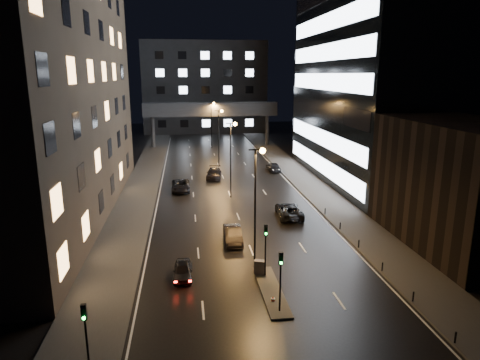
{
  "coord_description": "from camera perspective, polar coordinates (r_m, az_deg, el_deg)",
  "views": [
    {
      "loc": [
        -5.87,
        -27.2,
        16.23
      ],
      "look_at": [
        0.42,
        21.55,
        4.0
      ],
      "focal_mm": 32.0,
      "sensor_mm": 36.0,
      "label": 1
    }
  ],
  "objects": [
    {
      "name": "building_right_low",
      "position": [
        45.66,
        27.42,
        -0.58
      ],
      "size": [
        10.0,
        18.0,
        12.0
      ],
      "primitive_type": "cube",
      "color": "black",
      "rests_on": "ground"
    },
    {
      "name": "car_away_a",
      "position": [
        35.96,
        -7.62,
        -11.86
      ],
      "size": [
        1.6,
        3.8,
        1.28
      ],
      "primitive_type": "imported",
      "rotation": [
        0.0,
        0.0,
        -0.02
      ],
      "color": "black",
      "rests_on": "ground"
    },
    {
      "name": "streetlight_mid_b",
      "position": [
        76.07,
        -2.76,
        6.61
      ],
      "size": [
        1.45,
        0.5,
        10.15
      ],
      "color": "black",
      "rests_on": "ground"
    },
    {
      "name": "car_away_d",
      "position": [
        68.33,
        -3.5,
        0.89
      ],
      "size": [
        2.93,
        5.72,
        1.59
      ],
      "primitive_type": "imported",
      "rotation": [
        0.0,
        0.0,
        -0.13
      ],
      "color": "black",
      "rests_on": "ground"
    },
    {
      "name": "traffic_signal_near",
      "position": [
        34.86,
        3.43,
        -8.2
      ],
      "size": [
        0.28,
        0.34,
        4.4
      ],
      "color": "black",
      "rests_on": "median_island"
    },
    {
      "name": "utility_cabinet",
      "position": [
        36.04,
        2.64,
        -11.52
      ],
      "size": [
        0.98,
        0.78,
        1.16
      ],
      "primitive_type": "cube",
      "rotation": [
        0.0,
        0.0,
        -0.33
      ],
      "color": "#515053",
      "rests_on": "median_island"
    },
    {
      "name": "streetlight_near",
      "position": [
        37.02,
        2.29,
        -1.28
      ],
      "size": [
        1.45,
        0.5,
        10.15
      ],
      "color": "black",
      "rests_on": "ground"
    },
    {
      "name": "ground",
      "position": [
        69.38,
        -2.29,
        0.43
      ],
      "size": [
        160.0,
        160.0,
        0.0
      ],
      "primitive_type": "plane",
      "color": "black",
      "rests_on": "ground"
    },
    {
      "name": "median_island",
      "position": [
        33.94,
        4.16,
        -14.5
      ],
      "size": [
        1.6,
        8.0,
        0.15
      ],
      "primitive_type": "cube",
      "color": "#383533",
      "rests_on": "ground"
    },
    {
      "name": "bollard_row",
      "position": [
        40.53,
        16.91,
        -9.58
      ],
      "size": [
        0.12,
        25.12,
        0.9
      ],
      "color": "black",
      "rests_on": "ground"
    },
    {
      "name": "car_away_b",
      "position": [
        42.57,
        -0.96,
        -7.31
      ],
      "size": [
        1.74,
        4.76,
        1.56
      ],
      "primitive_type": "imported",
      "rotation": [
        0.0,
        0.0,
        -0.02
      ],
      "color": "black",
      "rests_on": "ground"
    },
    {
      "name": "car_toward_b",
      "position": [
        73.59,
        4.48,
        1.75
      ],
      "size": [
        2.1,
        4.93,
        1.42
      ],
      "primitive_type": "imported",
      "rotation": [
        0.0,
        0.0,
        3.12
      ],
      "color": "black",
      "rests_on": "ground"
    },
    {
      "name": "building_left",
      "position": [
        53.96,
        -26.46,
        16.59
      ],
      "size": [
        15.0,
        48.0,
        40.0
      ],
      "primitive_type": "cube",
      "color": "#2D2319",
      "rests_on": "ground"
    },
    {
      "name": "building_far",
      "position": [
        125.39,
        -4.78,
        12.22
      ],
      "size": [
        34.0,
        14.0,
        25.0
      ],
      "primitive_type": "cube",
      "color": "#333335",
      "rests_on": "ground"
    },
    {
      "name": "streetlight_far",
      "position": [
        95.89,
        -3.75,
        8.12
      ],
      "size": [
        1.45,
        0.5,
        10.15
      ],
      "color": "black",
      "rests_on": "ground"
    },
    {
      "name": "traffic_signal_corner",
      "position": [
        25.64,
        -19.91,
        -18.17
      ],
      "size": [
        0.28,
        0.34,
        4.4
      ],
      "color": "black",
      "rests_on": "ground"
    },
    {
      "name": "sidewalk_right",
      "position": [
        66.84,
        8.83,
        -0.18
      ],
      "size": [
        5.0,
        110.0,
        0.15
      ],
      "primitive_type": "cube",
      "color": "#383533",
      "rests_on": "ground"
    },
    {
      "name": "skybridge",
      "position": [
        97.7,
        -3.94,
        9.31
      ],
      "size": [
        30.0,
        3.0,
        10.0
      ],
      "color": "#333335",
      "rests_on": "ground"
    },
    {
      "name": "streetlight_mid_a",
      "position": [
        56.37,
        -1.1,
        4.03
      ],
      "size": [
        1.45,
        0.5,
        10.15
      ],
      "color": "black",
      "rests_on": "ground"
    },
    {
      "name": "car_toward_a",
      "position": [
        50.2,
        6.55,
        -4.02
      ],
      "size": [
        2.96,
        5.91,
        1.61
      ],
      "primitive_type": "imported",
      "rotation": [
        0.0,
        0.0,
        3.09
      ],
      "color": "black",
      "rests_on": "ground"
    },
    {
      "name": "building_right_glass",
      "position": [
        70.62,
        19.63,
        18.3
      ],
      "size": [
        20.0,
        36.0,
        45.0
      ],
      "primitive_type": "cube",
      "color": "black",
      "rests_on": "ground"
    },
    {
      "name": "car_away_c",
      "position": [
        61.37,
        -7.92,
        -0.76
      ],
      "size": [
        2.6,
        5.54,
        1.53
      ],
      "primitive_type": "imported",
      "rotation": [
        0.0,
        0.0,
        0.01
      ],
      "color": "black",
      "rests_on": "ground"
    },
    {
      "name": "cone_a",
      "position": [
        32.46,
        4.42,
        -15.58
      ],
      "size": [
        0.4,
        0.4,
        0.48
      ],
      "primitive_type": "cone",
      "rotation": [
        0.0,
        0.0,
        -0.04
      ],
      "color": "#FF440D",
      "rests_on": "ground"
    },
    {
      "name": "traffic_signal_far",
      "position": [
        29.95,
        5.43,
        -12.12
      ],
      "size": [
        0.28,
        0.34,
        4.4
      ],
      "color": "black",
      "rests_on": "median_island"
    },
    {
      "name": "sidewalk_left",
      "position": [
        64.6,
        -13.0,
        -0.88
      ],
      "size": [
        5.0,
        110.0,
        0.15
      ],
      "primitive_type": "cube",
      "color": "#383533",
      "rests_on": "ground"
    }
  ]
}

